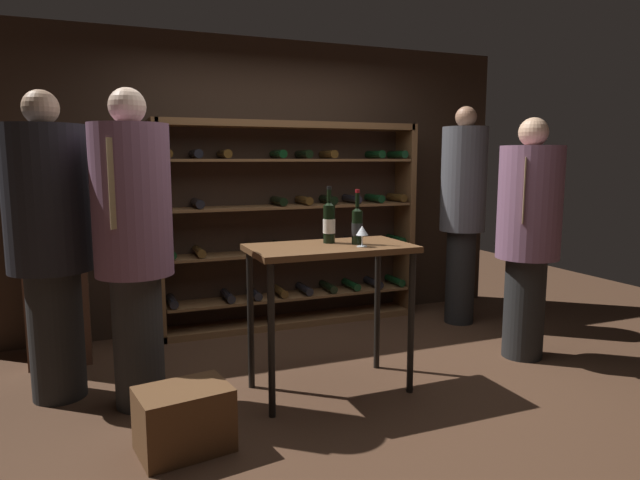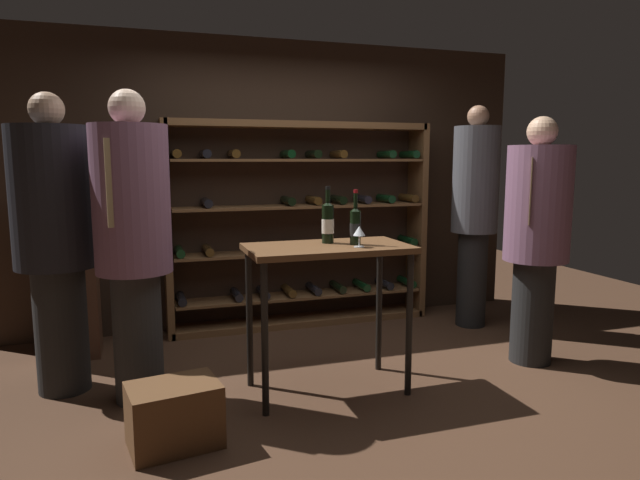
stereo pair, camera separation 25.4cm
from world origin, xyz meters
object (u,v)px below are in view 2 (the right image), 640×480
object	(u,v)px
person_guest_khaki	(537,231)
wine_crate	(174,415)
person_bystander_red_print	(133,234)
person_bystander_dark_jacket	(55,232)
display_cabinet	(67,269)
wine_bottle_green_slim	(355,225)
wine_bottle_gold_foil	(328,222)
tasting_table	(328,266)
wine_glass_stemmed_center	(359,232)
wine_rack	(303,226)
person_host_in_suit	(475,205)

from	to	relation	value
person_guest_khaki	wine_crate	world-z (taller)	person_guest_khaki
person_bystander_red_print	wine_crate	size ratio (longest dim) A/B	4.14
person_bystander_dark_jacket	display_cabinet	world-z (taller)	person_bystander_dark_jacket
person_bystander_dark_jacket	wine_crate	world-z (taller)	person_bystander_dark_jacket
display_cabinet	wine_bottle_green_slim	bearing A→B (deg)	-34.52
wine_crate	wine_bottle_gold_foil	world-z (taller)	wine_bottle_gold_foil
tasting_table	wine_glass_stemmed_center	world-z (taller)	wine_glass_stemmed_center
wine_rack	display_cabinet	xyz separation A→B (m)	(-2.01, -0.26, -0.24)
person_bystander_red_print	wine_crate	bearing A→B (deg)	-103.10
wine_bottle_green_slim	wine_bottle_gold_foil	size ratio (longest dim) A/B	0.95
person_guest_khaki	display_cabinet	xyz separation A→B (m)	(-3.41, 1.27, -0.33)
wine_glass_stemmed_center	wine_rack	bearing A→B (deg)	85.90
person_bystander_dark_jacket	person_host_in_suit	world-z (taller)	person_host_in_suit
person_bystander_red_print	wine_bottle_green_slim	bearing A→B (deg)	-38.06
wine_rack	wine_glass_stemmed_center	xyz separation A→B (m)	(-0.12, -1.68, 0.16)
display_cabinet	person_host_in_suit	bearing A→B (deg)	-4.71
person_bystander_red_print	wine_crate	distance (m)	1.16
person_host_in_suit	wine_bottle_green_slim	bearing A→B (deg)	-29.73
wine_rack	wine_bottle_green_slim	distance (m)	1.59
person_bystander_dark_jacket	wine_bottle_green_slim	world-z (taller)	person_bystander_dark_jacket
display_cabinet	person_bystander_dark_jacket	bearing A→B (deg)	-88.10
wine_bottle_gold_foil	wine_rack	bearing A→B (deg)	80.08
wine_rack	person_bystander_dark_jacket	bearing A→B (deg)	-153.85
tasting_table	wine_rack	bearing A→B (deg)	79.49
display_cabinet	wine_glass_stemmed_center	bearing A→B (deg)	-36.97
person_host_in_suit	wine_bottle_green_slim	xyz separation A→B (m)	(-1.60, -1.03, -0.01)
tasting_table	person_guest_khaki	bearing A→B (deg)	0.80
person_bystander_dark_jacket	person_guest_khaki	size ratio (longest dim) A/B	1.06
wine_rack	person_guest_khaki	world-z (taller)	wine_rack
person_bystander_red_print	display_cabinet	world-z (taller)	person_bystander_red_print
tasting_table	wine_bottle_gold_foil	distance (m)	0.30
wine_bottle_gold_foil	wine_glass_stemmed_center	bearing A→B (deg)	-60.49
wine_rack	tasting_table	bearing A→B (deg)	-100.51
display_cabinet	wine_bottle_gold_foil	xyz separation A→B (m)	(1.76, -1.19, 0.44)
person_guest_khaki	wine_bottle_gold_foil	world-z (taller)	person_guest_khaki
person_bystander_red_print	wine_glass_stemmed_center	distance (m)	1.43
person_bystander_red_print	wine_crate	world-z (taller)	person_bystander_red_print
wine_rack	wine_glass_stemmed_center	size ratio (longest dim) A/B	18.09
tasting_table	person_guest_khaki	size ratio (longest dim) A/B	0.57
wine_rack	person_guest_khaki	bearing A→B (deg)	-47.59
person_bystander_dark_jacket	wine_bottle_gold_foil	xyz separation A→B (m)	(1.74, -0.47, 0.05)
tasting_table	wine_crate	xyz separation A→B (m)	(-1.04, -0.44, -0.69)
person_bystander_dark_jacket	wine_bottle_green_slim	size ratio (longest dim) A/B	5.45
person_guest_khaki	wine_bottle_green_slim	xyz separation A→B (m)	(-1.49, -0.05, 0.10)
person_bystander_red_print	wine_glass_stemmed_center	bearing A→B (deg)	-42.55
wine_rack	wine_crate	bearing A→B (deg)	-123.75
person_bystander_red_print	wine_bottle_green_slim	world-z (taller)	person_bystander_red_print
person_bystander_red_print	display_cabinet	distance (m)	1.23
tasting_table	wine_glass_stemmed_center	distance (m)	0.32
tasting_table	display_cabinet	world-z (taller)	display_cabinet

